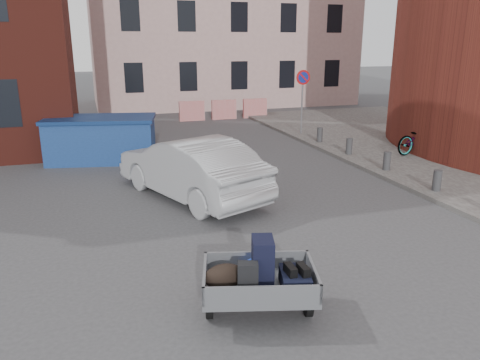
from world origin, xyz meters
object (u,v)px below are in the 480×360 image
object	(u,v)px
trailer	(259,278)
dumpster	(102,139)
silver_car	(190,168)
bicycle	(420,138)

from	to	relation	value
trailer	dumpster	xyz separation A→B (m)	(-1.78, 10.43, 0.14)
trailer	silver_car	world-z (taller)	silver_car
dumpster	trailer	bearing A→B (deg)	-68.44
trailer	silver_car	xyz separation A→B (m)	(0.24, 5.71, 0.18)
silver_car	bicycle	distance (m)	8.72
silver_car	bicycle	bearing A→B (deg)	170.40
bicycle	silver_car	bearing A→B (deg)	92.10
silver_car	dumpster	bearing A→B (deg)	-89.04
dumpster	silver_car	distance (m)	5.13
dumpster	silver_car	size ratio (longest dim) A/B	0.81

